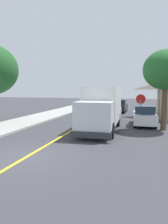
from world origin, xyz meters
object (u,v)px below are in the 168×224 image
(parked_car_near, at_px, (111,111))
(stop_sign, at_px, (141,104))
(parked_car_mid, at_px, (119,106))
(parked_van_across, at_px, (144,116))
(street_tree_far_side, at_px, (166,70))
(box_truck, at_px, (102,107))

(parked_car_near, height_order, stop_sign, stop_sign)
(parked_car_mid, xyz_separation_m, parked_van_across, (3.15, -9.89, 0.00))
(parked_car_mid, distance_m, stop_sign, 10.96)
(stop_sign, xyz_separation_m, street_tree_far_side, (1.72, -1.10, 2.57))
(parked_car_near, height_order, parked_van_across, same)
(parked_car_mid, bearing_deg, parked_car_near, -90.83)
(box_truck, height_order, parked_car_near, box_truck)
(parked_car_near, bearing_deg, street_tree_far_side, -46.64)
(parked_car_mid, relative_size, parked_van_across, 0.99)
(stop_sign, bearing_deg, street_tree_far_side, -32.71)
(parked_van_across, bearing_deg, parked_car_near, 135.92)
(parked_van_across, bearing_deg, parked_car_mid, 107.65)
(parked_car_near, distance_m, stop_sign, 4.89)
(parked_car_near, distance_m, street_tree_far_side, 7.65)
(box_truck, bearing_deg, stop_sign, 40.42)
(parked_car_mid, xyz_separation_m, street_tree_far_side, (4.53, -11.65, 3.64))
(parked_car_near, relative_size, stop_sign, 1.68)
(stop_sign, relative_size, street_tree_far_side, 0.45)
(parked_van_across, relative_size, street_tree_far_side, 0.75)
(street_tree_far_side, bearing_deg, parked_van_across, 128.17)
(street_tree_far_side, bearing_deg, parked_car_near, 133.36)
(box_truck, relative_size, street_tree_far_side, 1.22)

